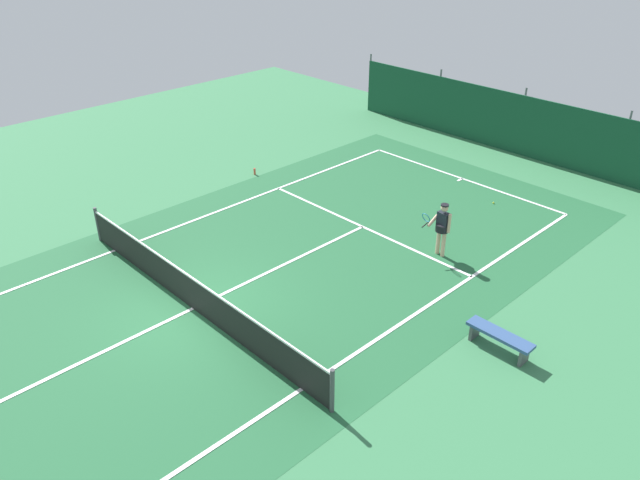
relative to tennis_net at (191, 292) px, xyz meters
name	(u,v)px	position (x,y,z in m)	size (l,w,h in m)	color
ground_plane	(193,309)	(0.00, 0.00, -0.51)	(36.00, 36.00, 0.00)	#387A4C
court_surface	(193,308)	(0.00, 0.00, -0.51)	(11.02, 26.60, 0.01)	#236038
tennis_net	(191,292)	(0.00, 0.00, 0.00)	(10.12, 0.10, 1.10)	black
back_fence	(524,135)	(0.00, 16.15, 0.16)	(16.30, 0.98, 2.70)	#14472D
tennis_player	(442,226)	(2.74, 6.74, 0.45)	(0.76, 0.72, 1.64)	#D8AD8C
tennis_ball_near_player	(493,203)	(1.97, 10.88, -0.48)	(0.07, 0.07, 0.07)	#CCDB33
courtside_bench	(500,337)	(6.31, 4.15, -0.14)	(1.60, 0.40, 0.49)	#335184
water_bottle	(255,171)	(-5.72, 6.61, -0.39)	(0.08, 0.08, 0.24)	#D84C38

